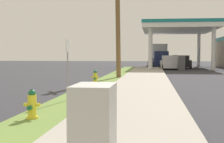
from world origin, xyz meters
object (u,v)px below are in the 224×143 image
Objects in this scene: car_silver_by_near_pump at (169,63)px; truck_white_on_apron at (155,60)px; fire_hydrant_third at (118,69)px; fire_hydrant_second at (95,78)px; street_sign_post at (68,57)px; fire_hydrant_nearest at (32,106)px; car_black_by_far_pump at (181,62)px; utility_pole_midground at (118,18)px; utility_cabinet at (94,143)px; truck_navy_at_forecourt at (159,56)px.

truck_white_on_apron is at bearing 98.81° from car_silver_by_near_pump.
fire_hydrant_second is at bearing -90.90° from fire_hydrant_third.
fire_hydrant_third is at bearing -114.45° from car_silver_by_near_pump.
fire_hydrant_third is 17.29m from street_sign_post.
car_black_by_far_pump is at bearing 79.39° from fire_hydrant_nearest.
utility_pole_midground is 1.78× the size of car_silver_by_near_pump.
fire_hydrant_nearest is 41.34m from truck_white_on_apron.
car_silver_by_near_pump is at bearing -114.81° from car_black_by_far_pump.
street_sign_post reaches higher than fire_hydrant_nearest.
fire_hydrant_nearest and fire_hydrant_second have the same top height.
street_sign_post is at bearing -88.64° from fire_hydrant_second.
utility_pole_midground is 3.86× the size of street_sign_post.
truck_white_on_apron reaches higher than fire_hydrant_nearest.
street_sign_post is at bearing 106.51° from utility_cabinet.
fire_hydrant_third is 6.36m from utility_pole_midground.
utility_pole_midground reaches higher than car_black_by_far_pump.
truck_navy_at_forecourt reaches higher than car_silver_by_near_pump.
car_black_by_far_pump is 0.71× the size of truck_navy_at_forecourt.
fire_hydrant_third is (0.17, 10.62, 0.00)m from fire_hydrant_second.
utility_pole_midground is 1.51× the size of truck_white_on_apron.
utility_pole_midground is (0.66, 5.58, 3.84)m from fire_hydrant_second.
car_black_by_far_pump is at bearing 65.19° from car_silver_by_near_pump.
fire_hydrant_second is 0.16× the size of car_black_by_far_pump.
fire_hydrant_second is 6.81m from utility_pole_midground.
truck_white_on_apron is at bearing 83.66° from fire_hydrant_second.
truck_navy_at_forecourt is at bearing 123.91° from car_black_by_far_pump.
car_silver_by_near_pump reaches higher than utility_cabinet.
car_black_by_far_pump is 4.88m from truck_navy_at_forecourt.
utility_pole_midground is at bearing 87.98° from fire_hydrant_nearest.
fire_hydrant_second is at bearing -103.24° from car_silver_by_near_pump.
utility_pole_midground is 20.31m from utility_cabinet.
utility_cabinet is 0.24× the size of truck_white_on_apron.
truck_navy_at_forecourt is (-2.69, 4.00, 0.77)m from car_black_by_far_pump.
utility_pole_midground is at bearing 87.66° from street_sign_post.
car_black_by_far_pump is at bearing 72.72° from utility_pole_midground.
fire_hydrant_nearest is 0.35× the size of street_sign_post.
truck_navy_at_forecourt is at bearing 81.95° from utility_pole_midground.
utility_pole_midground is at bearing -105.49° from car_silver_by_near_pump.
car_black_by_far_pump is (6.46, 31.38, -0.91)m from street_sign_post.
car_silver_by_near_pump is (4.83, 10.64, 0.28)m from fire_hydrant_third.
car_silver_by_near_pump is at bearing 81.10° from fire_hydrant_nearest.
truck_white_on_apron is (-3.15, 6.42, 0.19)m from car_black_by_far_pump.
truck_white_on_apron is at bearing 116.18° from car_black_by_far_pump.
fire_hydrant_nearest is 31.66m from car_silver_by_near_pump.
car_black_by_far_pump reaches higher than fire_hydrant_second.
utility_pole_midground is at bearing -96.27° from truck_white_on_apron.
utility_pole_midground is 6.42× the size of utility_cabinet.
street_sign_post is at bearing -101.64° from car_black_by_far_pump.
truck_white_on_apron is at bearing 85.00° from street_sign_post.
fire_hydrant_third is at bearing 89.10° from fire_hydrant_second.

